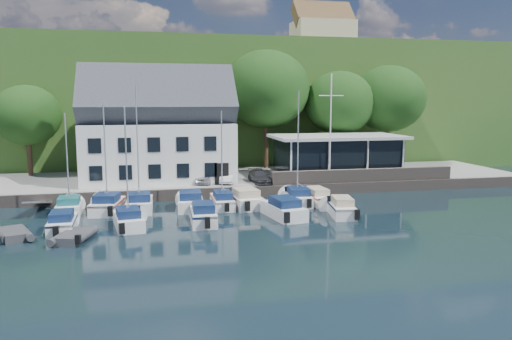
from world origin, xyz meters
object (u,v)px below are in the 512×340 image
object	(u,v)px
boat_r1_3	(190,200)
boat_r2_1	(127,165)
boat_r1_5	(245,198)
dinghy_0	(14,233)
harbor_building	(159,135)
boat_r2_4	(341,206)
boat_r1_0	(67,161)
boat_r1_2	(138,153)
car_blue	(300,173)
boat_r1_7	(316,195)
car_dgrey	(260,176)
boat_r1_6	(298,152)
flagpole	(331,128)
boat_r1_1	(105,152)
boat_r1_4	(222,156)
boat_r2_3	(284,207)
car_white	(229,176)
dinghy_1	(74,235)
car_silver	(204,176)
club_pavilion	(337,155)
boat_r2_2	(203,213)
boat_r2_0	(62,221)

from	to	relation	value
boat_r1_3	boat_r2_1	distance (m)	7.69
boat_r1_5	dinghy_0	world-z (taller)	boat_r1_5
boat_r1_5	harbor_building	bearing A→B (deg)	118.46
boat_r1_5	boat_r2_4	xyz separation A→B (m)	(6.54, -4.44, -0.04)
boat_r1_0	boat_r1_2	distance (m)	5.32
car_blue	boat_r1_7	xyz separation A→B (m)	(-0.40, -6.10, -0.98)
car_dgrey	boat_r1_3	distance (m)	8.96
car_blue	boat_r1_7	bearing A→B (deg)	-74.72
harbor_building	boat_r1_6	world-z (taller)	harbor_building
flagpole	boat_r1_1	size ratio (longest dim) A/B	1.07
boat_r1_3	boat_r1_4	size ratio (longest dim) A/B	0.71
car_blue	boat_r2_4	distance (m)	10.93
car_blue	boat_r1_0	size ratio (longest dim) A/B	0.47
boat_r1_1	boat_r2_3	world-z (taller)	boat_r1_1
boat_r1_0	boat_r2_4	bearing A→B (deg)	-16.99
car_white	boat_r1_1	xyz separation A→B (m)	(-10.53, -6.04, 3.15)
car_blue	boat_r2_1	xyz separation A→B (m)	(-15.70, -11.13, 2.66)
dinghy_1	boat_r2_1	bearing A→B (deg)	56.71
boat_r1_3	boat_r1_7	size ratio (longest dim) A/B	0.95
car_silver	car_white	world-z (taller)	car_silver
dinghy_0	car_blue	bearing A→B (deg)	5.27
car_blue	dinghy_1	size ratio (longest dim) A/B	1.19
car_silver	car_white	xyz separation A→B (m)	(2.26, -0.33, -0.05)
boat_r1_0	boat_r2_3	world-z (taller)	boat_r1_0
car_silver	boat_r2_4	size ratio (longest dim) A/B	0.65
car_silver	boat_r1_2	bearing A→B (deg)	-119.68
car_white	boat_r2_4	distance (m)	12.87
boat_r1_5	flagpole	bearing A→B (deg)	23.53
boat_r1_1	boat_r1_0	bearing A→B (deg)	-177.73
club_pavilion	dinghy_1	xyz separation A→B (m)	(-23.69, -16.29, -2.67)
boat_r1_5	dinghy_0	bearing A→B (deg)	-166.52
car_dgrey	boat_r1_1	size ratio (longest dim) A/B	0.42
boat_r1_0	boat_r1_6	bearing A→B (deg)	-3.91
boat_r1_7	car_white	bearing A→B (deg)	134.15
harbor_building	boat_r1_6	xyz separation A→B (m)	(11.18, -9.11, -0.95)
car_dgrey	boat_r1_0	bearing A→B (deg)	-164.53
boat_r2_1	boat_r2_2	bearing A→B (deg)	-8.21
boat_r1_3	boat_r1_4	distance (m)	4.34
car_dgrey	boat_r2_3	xyz separation A→B (m)	(-0.38, -9.95, -0.79)
boat_r1_3	boat_r1_5	bearing A→B (deg)	-1.60
flagpole	boat_r1_6	distance (m)	7.12
club_pavilion	car_dgrey	bearing A→B (deg)	-160.88
boat_r2_0	boat_r2_2	size ratio (longest dim) A/B	0.98
boat_r2_1	boat_r1_0	bearing A→B (deg)	122.21
boat_r1_1	boat_r2_2	bearing A→B (deg)	-26.02
boat_r1_6	boat_r2_2	bearing A→B (deg)	-143.35
car_silver	car_blue	world-z (taller)	car_blue
harbor_building	boat_r1_3	distance (m)	10.44
club_pavilion	car_white	distance (m)	12.07
flagpole	boat_r1_0	bearing A→B (deg)	-168.55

